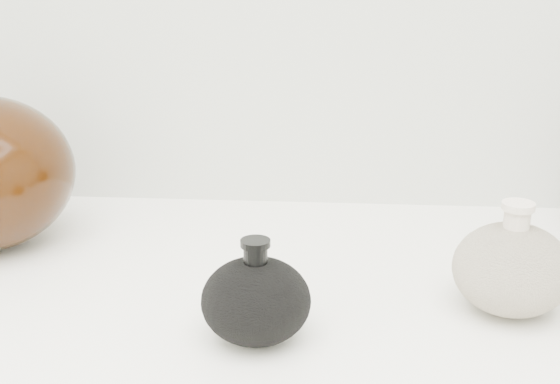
{
  "coord_description": "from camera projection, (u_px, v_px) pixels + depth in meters",
  "views": [
    {
      "loc": [
        0.03,
        0.14,
        1.27
      ],
      "look_at": [
        -0.02,
        0.92,
        1.01
      ],
      "focal_mm": 50.0,
      "sensor_mm": 36.0,
      "label": 1
    }
  ],
  "objects": [
    {
      "name": "black_gourd_vase",
      "position": [
        256.0,
        300.0,
        0.74
      ],
      "size": [
        0.13,
        0.13,
        0.1
      ],
      "color": "black",
      "rests_on": "display_counter"
    },
    {
      "name": "cream_gourd_vase",
      "position": [
        512.0,
        268.0,
        0.79
      ],
      "size": [
        0.15,
        0.15,
        0.12
      ],
      "color": "beige",
      "rests_on": "display_counter"
    }
  ]
}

